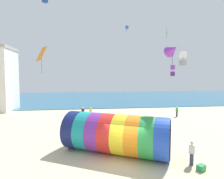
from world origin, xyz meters
TOP-DOWN VIEW (x-y plane):
  - ground_plane at (0.00, 0.00)m, footprint 120.00×120.00m
  - sea at (0.00, 40.79)m, footprint 120.00×40.00m
  - giant_inflatable_tube at (-0.31, 1.45)m, footprint 8.44×6.26m
  - kite_handler at (4.39, -1.07)m, footprint 0.42×0.40m
  - kite_green_diamond at (8.83, 12.86)m, footprint 0.39×0.60m
  - kite_white_box at (7.09, 5.12)m, footprint 0.71×0.71m
  - kite_purple_box at (7.97, 9.03)m, footprint 0.63×0.63m
  - kite_purple_delta at (4.72, 2.63)m, footprint 1.24×1.42m
  - kite_blue_delta at (3.50, 15.69)m, footprint 0.66×0.68m
  - kite_orange_diamond at (-6.08, 3.24)m, footprint 1.02×1.07m
  - bystander_near_water at (10.69, 12.86)m, footprint 0.25×0.38m
  - bystander_mid_beach at (-3.19, 12.56)m, footprint 0.42×0.36m
  - bystander_far_left at (-2.12, 13.16)m, footprint 0.38×0.42m
  - cooler_box at (4.58, -1.80)m, footprint 0.62×0.54m

SIDE VIEW (x-z plane):
  - ground_plane at x=0.00m, z-range 0.00..0.00m
  - sea at x=0.00m, z-range 0.00..0.10m
  - cooler_box at x=4.58m, z-range 0.00..0.36m
  - bystander_near_water at x=10.69m, z-range 0.00..1.54m
  - kite_handler at x=4.39m, z-range 0.01..1.61m
  - bystander_far_left at x=-2.12m, z-range 0.02..1.70m
  - bystander_mid_beach at x=-3.19m, z-range 0.03..1.85m
  - giant_inflatable_tube at x=-0.31m, z-range 0.00..3.00m
  - kite_purple_box at x=7.97m, z-range 5.99..7.39m
  - kite_orange_diamond at x=-6.08m, z-range 6.60..8.72m
  - kite_white_box at x=7.09m, z-range 6.96..8.45m
  - kite_purple_delta at x=4.72m, z-range 7.15..9.16m
  - kite_green_diamond at x=8.83m, z-range 11.78..13.21m
  - kite_blue_delta at x=3.50m, z-range 13.06..14.14m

